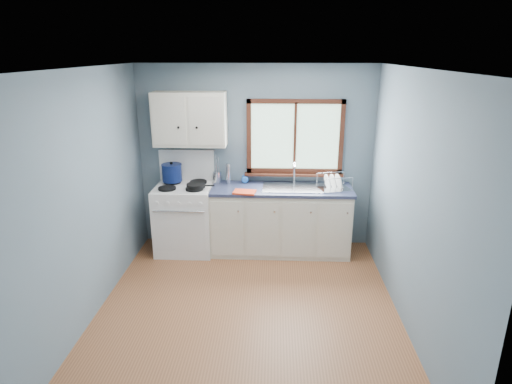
{
  "coord_description": "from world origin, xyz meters",
  "views": [
    {
      "loc": [
        0.27,
        -3.92,
        2.65
      ],
      "look_at": [
        0.05,
        0.9,
        1.05
      ],
      "focal_mm": 30.0,
      "sensor_mm": 36.0,
      "label": 1
    }
  ],
  "objects_px": {
    "stockpot": "(172,172)",
    "dish_rack": "(334,185)",
    "utensil_crock": "(217,177)",
    "base_cabinets": "(280,223)",
    "gas_range": "(185,216)",
    "sink": "(294,192)",
    "thermos": "(228,174)",
    "skillet": "(196,186)"
  },
  "relations": [
    {
      "from": "utensil_crock",
      "to": "stockpot",
      "type": "bearing_deg",
      "value": -171.26
    },
    {
      "from": "base_cabinets",
      "to": "stockpot",
      "type": "distance_m",
      "value": 1.63
    },
    {
      "from": "stockpot",
      "to": "base_cabinets",
      "type": "bearing_deg",
      "value": -4.23
    },
    {
      "from": "gas_range",
      "to": "dish_rack",
      "type": "height_order",
      "value": "gas_range"
    },
    {
      "from": "stockpot",
      "to": "utensil_crock",
      "type": "bearing_deg",
      "value": 8.74
    },
    {
      "from": "stockpot",
      "to": "skillet",
      "type": "bearing_deg",
      "value": -36.23
    },
    {
      "from": "gas_range",
      "to": "base_cabinets",
      "type": "height_order",
      "value": "gas_range"
    },
    {
      "from": "base_cabinets",
      "to": "stockpot",
      "type": "bearing_deg",
      "value": 175.77
    },
    {
      "from": "base_cabinets",
      "to": "stockpot",
      "type": "relative_size",
      "value": 5.11
    },
    {
      "from": "sink",
      "to": "utensil_crock",
      "type": "distance_m",
      "value": 1.08
    },
    {
      "from": "base_cabinets",
      "to": "dish_rack",
      "type": "xyz_separation_m",
      "value": [
        0.69,
        -0.04,
        0.57
      ]
    },
    {
      "from": "stockpot",
      "to": "dish_rack",
      "type": "height_order",
      "value": "stockpot"
    },
    {
      "from": "thermos",
      "to": "dish_rack",
      "type": "xyz_separation_m",
      "value": [
        1.4,
        -0.2,
        -0.09
      ]
    },
    {
      "from": "thermos",
      "to": "dish_rack",
      "type": "distance_m",
      "value": 1.42
    },
    {
      "from": "base_cabinets",
      "to": "sink",
      "type": "distance_m",
      "value": 0.48
    },
    {
      "from": "gas_range",
      "to": "skillet",
      "type": "height_order",
      "value": "gas_range"
    },
    {
      "from": "sink",
      "to": "stockpot",
      "type": "xyz_separation_m",
      "value": [
        -1.66,
        0.11,
        0.22
      ]
    },
    {
      "from": "skillet",
      "to": "utensil_crock",
      "type": "relative_size",
      "value": 0.95
    },
    {
      "from": "base_cabinets",
      "to": "dish_rack",
      "type": "height_order",
      "value": "dish_rack"
    },
    {
      "from": "base_cabinets",
      "to": "gas_range",
      "type": "bearing_deg",
      "value": -179.18
    },
    {
      "from": "gas_range",
      "to": "stockpot",
      "type": "relative_size",
      "value": 3.75
    },
    {
      "from": "thermos",
      "to": "skillet",
      "type": "bearing_deg",
      "value": -140.34
    },
    {
      "from": "gas_range",
      "to": "thermos",
      "type": "distance_m",
      "value": 0.83
    },
    {
      "from": "gas_range",
      "to": "utensil_crock",
      "type": "distance_m",
      "value": 0.7
    },
    {
      "from": "utensil_crock",
      "to": "thermos",
      "type": "xyz_separation_m",
      "value": [
        0.16,
        -0.05,
        0.06
      ]
    },
    {
      "from": "sink",
      "to": "dish_rack",
      "type": "relative_size",
      "value": 1.8
    },
    {
      "from": "stockpot",
      "to": "thermos",
      "type": "distance_m",
      "value": 0.76
    },
    {
      "from": "sink",
      "to": "dish_rack",
      "type": "xyz_separation_m",
      "value": [
        0.51,
        -0.04,
        0.12
      ]
    },
    {
      "from": "skillet",
      "to": "thermos",
      "type": "relative_size",
      "value": 1.33
    },
    {
      "from": "skillet",
      "to": "sink",
      "type": "bearing_deg",
      "value": 2.92
    },
    {
      "from": "gas_range",
      "to": "sink",
      "type": "relative_size",
      "value": 1.62
    },
    {
      "from": "sink",
      "to": "dish_rack",
      "type": "height_order",
      "value": "sink"
    },
    {
      "from": "sink",
      "to": "skillet",
      "type": "height_order",
      "value": "sink"
    },
    {
      "from": "stockpot",
      "to": "thermos",
      "type": "relative_size",
      "value": 1.29
    },
    {
      "from": "sink",
      "to": "thermos",
      "type": "xyz_separation_m",
      "value": [
        -0.9,
        0.16,
        0.2
      ]
    },
    {
      "from": "utensil_crock",
      "to": "sink",
      "type": "bearing_deg",
      "value": -10.88
    },
    {
      "from": "gas_range",
      "to": "thermos",
      "type": "relative_size",
      "value": 4.85
    },
    {
      "from": "sink",
      "to": "gas_range",
      "type": "bearing_deg",
      "value": -179.29
    },
    {
      "from": "dish_rack",
      "to": "base_cabinets",
      "type": "bearing_deg",
      "value": 161.55
    },
    {
      "from": "stockpot",
      "to": "dish_rack",
      "type": "xyz_separation_m",
      "value": [
        2.17,
        -0.15,
        -0.11
      ]
    },
    {
      "from": "sink",
      "to": "thermos",
      "type": "relative_size",
      "value": 3.0
    },
    {
      "from": "base_cabinets",
      "to": "sink",
      "type": "height_order",
      "value": "sink"
    }
  ]
}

